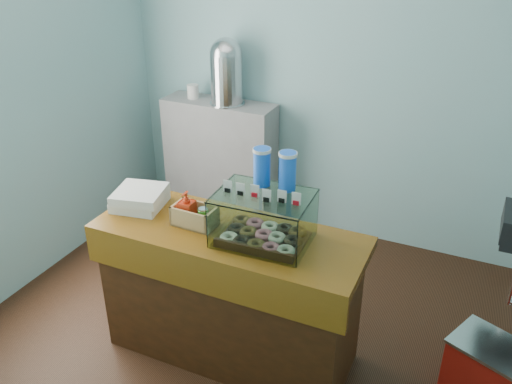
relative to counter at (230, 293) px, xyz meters
The scene contains 9 objects.
ground 0.52m from the counter, 90.00° to the left, with size 3.50×3.50×0.00m, color black.
room_shell 1.27m from the counter, 84.37° to the left, with size 3.54×3.04×2.82m.
counter is the anchor object (origin of this frame).
back_shelf 1.82m from the counter, 119.76° to the left, with size 1.00×0.32×1.10m, color gray.
display_case 0.64m from the counter, ahead, with size 0.54×0.41×0.50m.
condiment_crate 0.56m from the counter, behind, with size 0.25×0.16×0.20m.
pastry_boxes 0.81m from the counter, behind, with size 0.36×0.35×0.12m.
coffee_urn 1.99m from the counter, 117.40° to the left, with size 0.30×0.30×0.55m.
red_cooler 1.56m from the counter, 10.95° to the left, with size 0.52×0.47×0.38m.
Camera 1 is at (1.26, -2.61, 2.53)m, focal length 38.00 mm.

